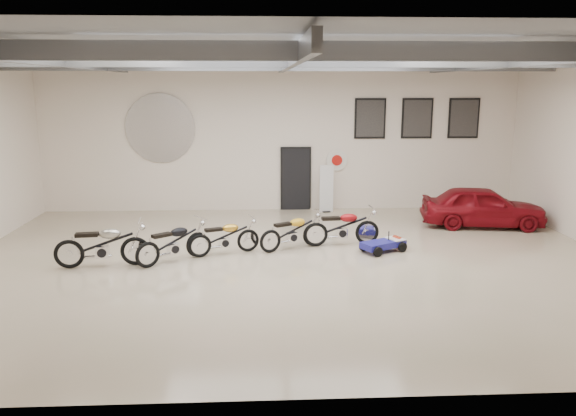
{
  "coord_description": "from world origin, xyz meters",
  "views": [
    {
      "loc": [
        -0.7,
        -12.91,
        4.22
      ],
      "look_at": [
        0.0,
        1.2,
        1.1
      ],
      "focal_mm": 35.0,
      "sensor_mm": 36.0,
      "label": 1
    }
  ],
  "objects_px": {
    "motorcycle_yellow": "(292,231)",
    "motorcycle_red": "(342,226)",
    "banner_stand": "(326,187)",
    "motorcycle_gold": "(224,236)",
    "go_kart": "(387,241)",
    "motorcycle_silver": "(102,244)",
    "vintage_car": "(483,206)",
    "motorcycle_black": "(173,242)"
  },
  "relations": [
    {
      "from": "motorcycle_gold",
      "to": "go_kart",
      "type": "bearing_deg",
      "value": -18.73
    },
    {
      "from": "motorcycle_gold",
      "to": "motorcycle_silver",
      "type": "bearing_deg",
      "value": 176.83
    },
    {
      "from": "motorcycle_black",
      "to": "banner_stand",
      "type": "bearing_deg",
      "value": 12.42
    },
    {
      "from": "motorcycle_silver",
      "to": "vintage_car",
      "type": "distance_m",
      "value": 10.97
    },
    {
      "from": "motorcycle_silver",
      "to": "go_kart",
      "type": "relative_size",
      "value": 1.48
    },
    {
      "from": "vintage_car",
      "to": "go_kart",
      "type": "bearing_deg",
      "value": 133.49
    },
    {
      "from": "banner_stand",
      "to": "vintage_car",
      "type": "height_order",
      "value": "banner_stand"
    },
    {
      "from": "motorcycle_black",
      "to": "motorcycle_gold",
      "type": "height_order",
      "value": "motorcycle_black"
    },
    {
      "from": "motorcycle_yellow",
      "to": "go_kart",
      "type": "xyz_separation_m",
      "value": [
        2.44,
        -0.3,
        -0.22
      ]
    },
    {
      "from": "banner_stand",
      "to": "go_kart",
      "type": "height_order",
      "value": "banner_stand"
    },
    {
      "from": "banner_stand",
      "to": "motorcycle_silver",
      "type": "xyz_separation_m",
      "value": [
        -5.94,
        -5.55,
        -0.29
      ]
    },
    {
      "from": "motorcycle_silver",
      "to": "motorcycle_gold",
      "type": "xyz_separation_m",
      "value": [
        2.81,
        0.85,
        -0.09
      ]
    },
    {
      "from": "motorcycle_gold",
      "to": "motorcycle_yellow",
      "type": "bearing_deg",
      "value": -7.28
    },
    {
      "from": "motorcycle_silver",
      "to": "motorcycle_red",
      "type": "height_order",
      "value": "motorcycle_silver"
    },
    {
      "from": "banner_stand",
      "to": "vintage_car",
      "type": "xyz_separation_m",
      "value": [
        4.5,
        -2.18,
        -0.23
      ]
    },
    {
      "from": "motorcycle_black",
      "to": "motorcycle_red",
      "type": "bearing_deg",
      "value": -22.0
    },
    {
      "from": "motorcycle_gold",
      "to": "motorcycle_yellow",
      "type": "distance_m",
      "value": 1.78
    },
    {
      "from": "motorcycle_red",
      "to": "vintage_car",
      "type": "height_order",
      "value": "vintage_car"
    },
    {
      "from": "banner_stand",
      "to": "motorcycle_yellow",
      "type": "height_order",
      "value": "banner_stand"
    },
    {
      "from": "go_kart",
      "to": "motorcycle_yellow",
      "type": "bearing_deg",
      "value": 144.98
    },
    {
      "from": "go_kart",
      "to": "motorcycle_gold",
      "type": "bearing_deg",
      "value": 153.23
    },
    {
      "from": "banner_stand",
      "to": "motorcycle_red",
      "type": "bearing_deg",
      "value": -96.67
    },
    {
      "from": "motorcycle_yellow",
      "to": "motorcycle_red",
      "type": "bearing_deg",
      "value": -16.78
    },
    {
      "from": "motorcycle_black",
      "to": "go_kart",
      "type": "height_order",
      "value": "motorcycle_black"
    },
    {
      "from": "banner_stand",
      "to": "motorcycle_black",
      "type": "xyz_separation_m",
      "value": [
        -4.33,
        -5.26,
        -0.34
      ]
    },
    {
      "from": "banner_stand",
      "to": "motorcycle_gold",
      "type": "bearing_deg",
      "value": -129.66
    },
    {
      "from": "motorcycle_silver",
      "to": "go_kart",
      "type": "distance_m",
      "value": 7.06
    },
    {
      "from": "go_kart",
      "to": "vintage_car",
      "type": "xyz_separation_m",
      "value": [
        3.45,
        2.42,
        0.35
      ]
    },
    {
      "from": "motorcycle_yellow",
      "to": "motorcycle_black",
      "type": "bearing_deg",
      "value": 169.58
    },
    {
      "from": "motorcycle_red",
      "to": "go_kart",
      "type": "bearing_deg",
      "value": -33.7
    },
    {
      "from": "motorcycle_silver",
      "to": "motorcycle_red",
      "type": "xyz_separation_m",
      "value": [
        5.89,
        1.53,
        -0.03
      ]
    },
    {
      "from": "motorcycle_silver",
      "to": "motorcycle_black",
      "type": "relative_size",
      "value": 1.11
    },
    {
      "from": "motorcycle_red",
      "to": "vintage_car",
      "type": "relative_size",
      "value": 0.56
    },
    {
      "from": "motorcycle_yellow",
      "to": "motorcycle_red",
      "type": "distance_m",
      "value": 1.38
    },
    {
      "from": "banner_stand",
      "to": "motorcycle_black",
      "type": "distance_m",
      "value": 6.82
    },
    {
      "from": "banner_stand",
      "to": "motorcycle_gold",
      "type": "height_order",
      "value": "banner_stand"
    },
    {
      "from": "motorcycle_gold",
      "to": "vintage_car",
      "type": "height_order",
      "value": "vintage_car"
    },
    {
      "from": "motorcycle_gold",
      "to": "motorcycle_red",
      "type": "distance_m",
      "value": 3.16
    },
    {
      "from": "motorcycle_silver",
      "to": "go_kart",
      "type": "height_order",
      "value": "motorcycle_silver"
    },
    {
      "from": "motorcycle_yellow",
      "to": "vintage_car",
      "type": "xyz_separation_m",
      "value": [
        5.9,
        2.12,
        0.13
      ]
    },
    {
      "from": "motorcycle_black",
      "to": "motorcycle_red",
      "type": "relative_size",
      "value": 0.96
    },
    {
      "from": "motorcycle_silver",
      "to": "vintage_car",
      "type": "height_order",
      "value": "vintage_car"
    }
  ]
}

